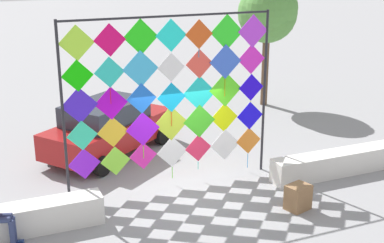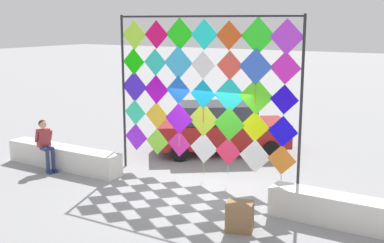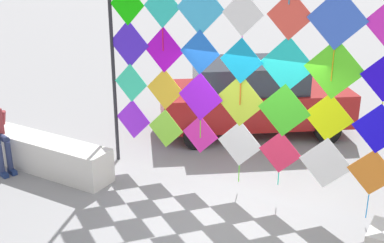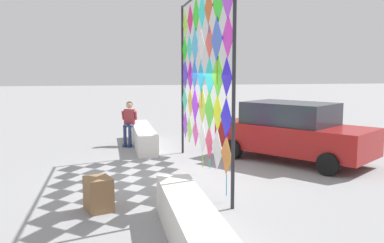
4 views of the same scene
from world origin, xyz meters
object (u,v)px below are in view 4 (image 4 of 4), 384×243
object	(u,v)px
cardboard_box_large	(98,194)
parked_car	(293,131)
kite_display_rack	(202,70)
seated_vendor	(129,120)

from	to	relation	value
cardboard_box_large	parked_car	bearing A→B (deg)	121.56
parked_car	kite_display_rack	bearing A→B (deg)	-70.71
kite_display_rack	parked_car	distance (m)	3.50
kite_display_rack	cardboard_box_large	xyz separation A→B (m)	(2.27, -2.46, -2.26)
seated_vendor	cardboard_box_large	world-z (taller)	seated_vendor
seated_vendor	parked_car	distance (m)	5.59
parked_car	cardboard_box_large	size ratio (longest dim) A/B	7.36
seated_vendor	cardboard_box_large	bearing A→B (deg)	-7.72
kite_display_rack	seated_vendor	xyz separation A→B (m)	(-4.42, -1.55, -1.69)
kite_display_rack	cardboard_box_large	size ratio (longest dim) A/B	8.87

